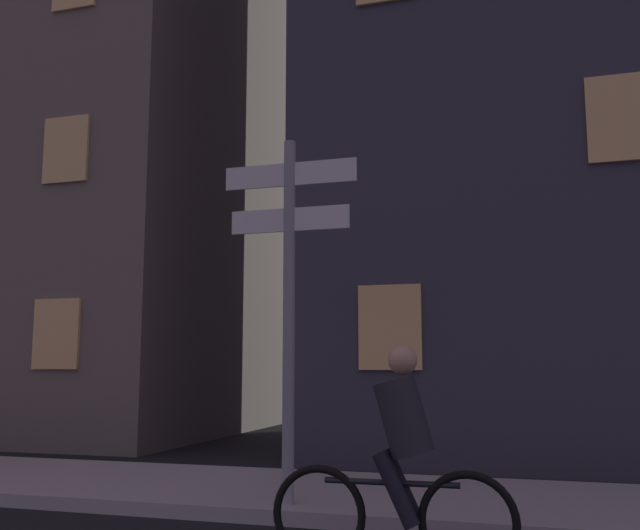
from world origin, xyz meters
name	(u,v)px	position (x,y,z in m)	size (l,w,h in m)	color
sidewalk_kerb	(203,488)	(0.00, 6.05, 0.07)	(40.00, 2.55, 0.14)	#9E9991
signpost	(289,283)	(1.36, 5.10, 2.28)	(1.42, 0.12, 3.62)	gray
cyclist	(398,464)	(2.71, 3.69, 0.75)	(1.82, 0.33, 1.61)	black
building_left_block	(10,46)	(-8.98, 12.70, 9.64)	(12.97, 7.92, 19.29)	#6B6056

